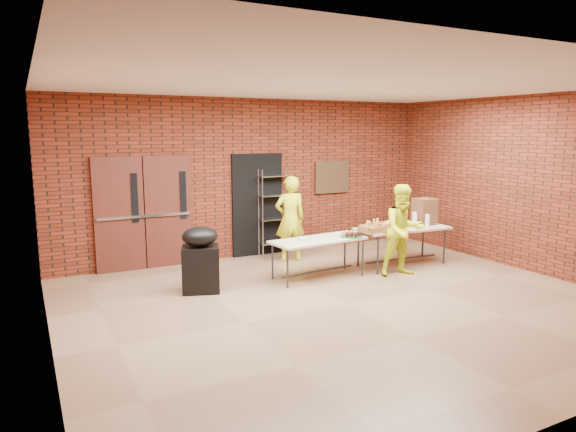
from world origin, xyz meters
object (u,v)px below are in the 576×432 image
object	(u,v)px
wire_rack	(275,212)
table_left	(318,242)
covered_grill	(201,259)
volunteer_man	(403,230)
coffee_dispenser	(424,211)
table_right	(402,231)
volunteer_woman	(290,219)

from	to	relation	value
wire_rack	table_left	xyz separation A→B (m)	(-0.10, -1.92, -0.26)
covered_grill	volunteer_man	xyz separation A→B (m)	(3.49, -0.74, 0.28)
coffee_dispenser	table_right	bearing A→B (deg)	-173.42
table_right	coffee_dispenser	xyz separation A→B (m)	(0.59, 0.07, 0.32)
table_right	volunteer_man	world-z (taller)	volunteer_man
wire_rack	table_right	xyz separation A→B (m)	(1.77, -1.92, -0.22)
volunteer_woman	coffee_dispenser	bearing A→B (deg)	160.63
volunteer_woman	volunteer_man	xyz separation A→B (m)	(1.30, -1.82, -0.03)
covered_grill	volunteer_man	bearing A→B (deg)	6.90
table_left	volunteer_woman	bearing A→B (deg)	78.94
coffee_dispenser	volunteer_man	bearing A→B (deg)	-149.53
volunteer_man	coffee_dispenser	bearing A→B (deg)	39.98
table_left	table_right	bearing A→B (deg)	-5.42
coffee_dispenser	volunteer_woman	world-z (taller)	volunteer_woman
volunteer_woman	volunteer_man	world-z (taller)	volunteer_woman
coffee_dispenser	table_left	bearing A→B (deg)	-178.39
table_right	volunteer_woman	bearing A→B (deg)	146.43
table_right	covered_grill	bearing A→B (deg)	179.99
coffee_dispenser	volunteer_man	xyz separation A→B (m)	(-1.03, -0.61, -0.18)
table_right	covered_grill	xyz separation A→B (m)	(-3.93, 0.20, -0.15)
table_left	covered_grill	distance (m)	2.07
table_left	coffee_dispenser	distance (m)	2.49
table_right	volunteer_man	bearing A→B (deg)	-126.20
coffee_dispenser	covered_grill	size ratio (longest dim) A/B	0.48
covered_grill	volunteer_man	size ratio (longest dim) A/B	0.65
covered_grill	volunteer_woman	distance (m)	2.46
covered_grill	volunteer_man	world-z (taller)	volunteer_man
covered_grill	coffee_dispenser	bearing A→B (deg)	17.15
volunteer_woman	table_right	bearing A→B (deg)	151.72
table_right	coffee_dispenser	bearing A→B (deg)	9.48
wire_rack	coffee_dispenser	xyz separation A→B (m)	(2.36, -1.85, 0.10)
wire_rack	coffee_dispenser	bearing A→B (deg)	-39.21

